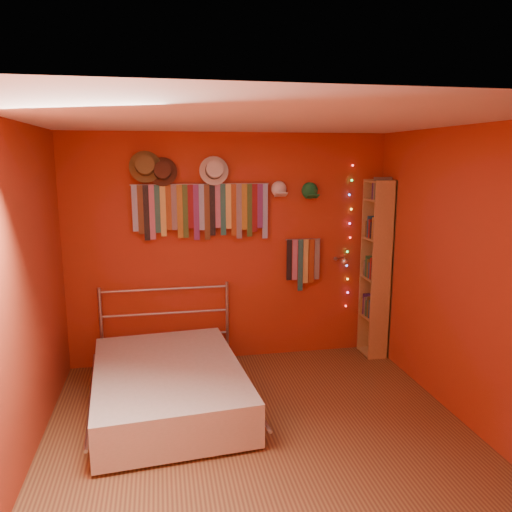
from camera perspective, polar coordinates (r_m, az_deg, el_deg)
ground at (r=4.28m, az=0.72°, el=-20.28°), size 3.50×3.50×0.00m
back_wall at (r=5.47m, az=-2.98°, el=0.78°), size 3.50×0.02×2.50m
right_wall at (r=4.47m, az=23.33°, el=-2.47°), size 0.02×3.50×2.50m
left_wall at (r=3.84m, az=-25.83°, el=-4.81°), size 0.02×3.50×2.50m
ceiling at (r=3.66m, az=0.82°, el=15.34°), size 3.50×3.50×0.02m
tie_rack at (r=5.30m, az=-6.19°, el=5.41°), size 1.45×0.03×0.60m
small_tie_rack at (r=5.60m, az=5.41°, el=-0.49°), size 0.40×0.03×0.59m
fedora_olive at (r=5.23m, az=-12.56°, el=10.02°), size 0.33×0.18×0.32m
fedora_brown at (r=5.23m, az=-10.64°, el=9.53°), size 0.30×0.16×0.29m
fedora_white at (r=5.26m, az=-4.79°, el=9.77°), size 0.31×0.17×0.30m
cap_white at (r=5.43m, az=2.63°, el=7.65°), size 0.17×0.22×0.17m
cap_green at (r=5.53m, az=6.16°, el=7.42°), size 0.18×0.23×0.18m
fairy_lights at (r=5.76m, az=10.59°, el=2.07°), size 0.05×0.02×1.64m
reading_lamp at (r=5.55m, az=9.92°, el=-0.57°), size 0.08×0.34×0.10m
bookshelf at (r=5.77m, az=13.89°, el=-1.33°), size 0.25×0.34×2.00m
bed at (r=4.72m, az=-9.98°, el=-14.33°), size 1.52×1.93×0.91m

